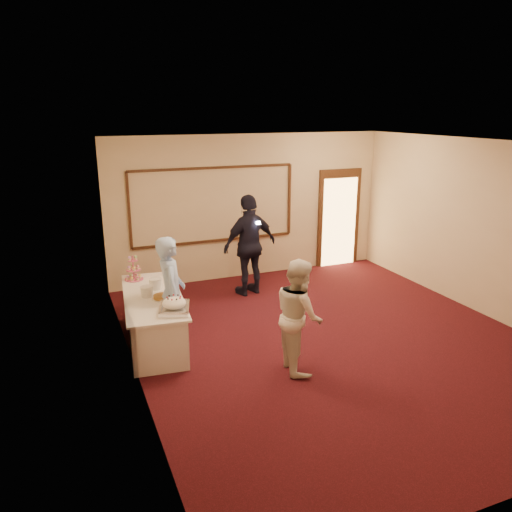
% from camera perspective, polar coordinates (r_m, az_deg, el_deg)
% --- Properties ---
extents(floor, '(7.00, 7.00, 0.00)m').
position_cam_1_polar(floor, '(8.00, 8.71, -9.49)').
color(floor, black).
rests_on(floor, ground).
extents(room_walls, '(6.04, 7.04, 3.02)m').
position_cam_1_polar(room_walls, '(7.35, 9.39, 4.86)').
color(room_walls, beige).
rests_on(room_walls, floor).
extents(wall_molding, '(3.45, 0.04, 1.55)m').
position_cam_1_polar(wall_molding, '(10.23, -4.81, 5.84)').
color(wall_molding, black).
rests_on(wall_molding, room_walls).
extents(doorway, '(1.05, 0.07, 2.20)m').
position_cam_1_polar(doorway, '(11.53, 9.43, 4.25)').
color(doorway, black).
rests_on(doorway, floor).
extents(buffet_table, '(1.08, 2.27, 0.77)m').
position_cam_1_polar(buffet_table, '(7.86, -11.57, -7.02)').
color(buffet_table, white).
rests_on(buffet_table, floor).
extents(pavlova_tray, '(0.52, 0.63, 0.20)m').
position_cam_1_polar(pavlova_tray, '(7.05, -9.33, -5.56)').
color(pavlova_tray, silver).
rests_on(pavlova_tray, buffet_table).
extents(cupcake_stand, '(0.30, 0.30, 0.45)m').
position_cam_1_polar(cupcake_stand, '(8.43, -13.83, -1.60)').
color(cupcake_stand, '#CE547F').
rests_on(cupcake_stand, buffet_table).
extents(plate_stack_a, '(0.19, 0.19, 0.16)m').
position_cam_1_polar(plate_stack_a, '(7.67, -12.37, -3.98)').
color(plate_stack_a, white).
rests_on(plate_stack_a, buffet_table).
extents(plate_stack_b, '(0.20, 0.20, 0.17)m').
position_cam_1_polar(plate_stack_b, '(7.95, -11.40, -3.12)').
color(plate_stack_b, white).
rests_on(plate_stack_b, buffet_table).
extents(tart, '(0.30, 0.30, 0.06)m').
position_cam_1_polar(tart, '(7.54, -10.68, -4.63)').
color(tart, white).
rests_on(tart, buffet_table).
extents(man, '(0.50, 0.68, 1.73)m').
position_cam_1_polar(man, '(7.47, -9.65, -4.24)').
color(man, '#93B4EB').
rests_on(man, floor).
extents(woman, '(0.70, 0.84, 1.58)m').
position_cam_1_polar(woman, '(6.83, 4.92, -6.75)').
color(woman, white).
rests_on(woman, floor).
extents(guest, '(1.22, 0.71, 1.95)m').
position_cam_1_polar(guest, '(9.53, -0.70, 1.25)').
color(guest, black).
rests_on(guest, floor).
extents(camera_flash, '(0.07, 0.04, 0.05)m').
position_cam_1_polar(camera_flash, '(9.26, 0.25, 3.81)').
color(camera_flash, white).
rests_on(camera_flash, guest).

